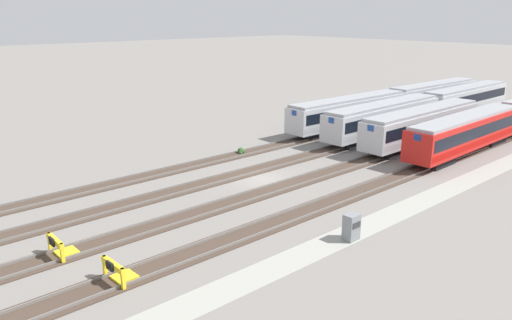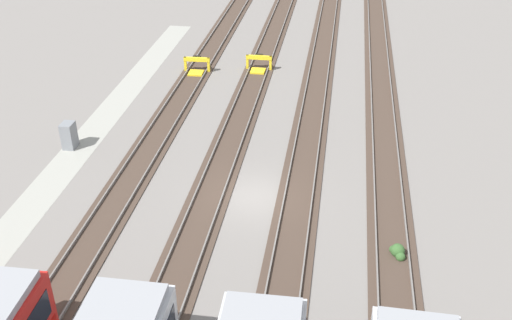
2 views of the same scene
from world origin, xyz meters
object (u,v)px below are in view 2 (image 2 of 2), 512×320
Objects in this scene: bumper_stop_near_inner_track at (258,65)px; weed_clump at (398,252)px; electrical_cabinet at (69,135)px; bumper_stop_nearest_track at (196,67)px.

bumper_stop_near_inner_track is 2.17× the size of weed_clump.
electrical_cabinet reaches higher than bumper_stop_near_inner_track.
weed_clump is at bearing 24.33° from bumper_stop_near_inner_track.
bumper_stop_nearest_track is at bearing 159.35° from electrical_cabinet.
bumper_stop_near_inner_track is 1.25× the size of electrical_cabinet.
bumper_stop_nearest_track is at bearing -76.43° from bumper_stop_near_inner_track.
weed_clump is (20.95, 9.47, -0.27)m from bumper_stop_near_inner_track.
bumper_stop_nearest_track is 2.18× the size of weed_clump.
bumper_stop_near_inner_track is at bearing -155.67° from weed_clump.
electrical_cabinet is at bearing -111.29° from weed_clump.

